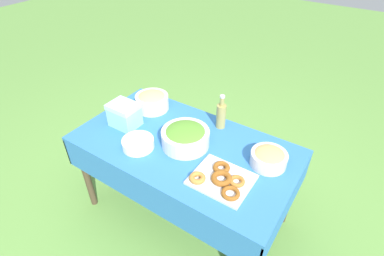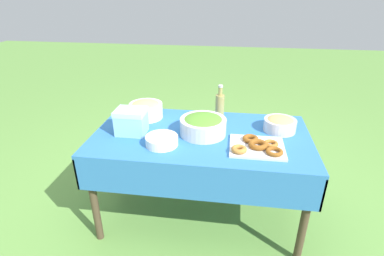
% 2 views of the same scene
% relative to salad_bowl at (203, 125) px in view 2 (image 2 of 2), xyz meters
% --- Properties ---
extents(ground_plane, '(14.00, 14.00, 0.00)m').
position_rel_salad_bowl_xyz_m(ground_plane, '(-0.01, 0.00, -0.77)').
color(ground_plane, '#609342').
extents(picnic_table, '(1.47, 0.81, 0.70)m').
position_rel_salad_bowl_xyz_m(picnic_table, '(-0.01, 0.00, -0.16)').
color(picnic_table, '#2D6BB2').
rests_on(picnic_table, ground_plane).
extents(salad_bowl, '(0.31, 0.31, 0.13)m').
position_rel_salad_bowl_xyz_m(salad_bowl, '(0.00, 0.00, 0.00)').
color(salad_bowl, silver).
rests_on(salad_bowl, picnic_table).
extents(pasta_bowl, '(0.25, 0.25, 0.13)m').
position_rel_salad_bowl_xyz_m(pasta_bowl, '(-0.46, 0.22, 0.00)').
color(pasta_bowl, silver).
rests_on(pasta_bowl, picnic_table).
extents(donut_platter, '(0.35, 0.29, 0.05)m').
position_rel_salad_bowl_xyz_m(donut_platter, '(0.36, -0.16, -0.05)').
color(donut_platter, silver).
rests_on(donut_platter, picnic_table).
extents(plate_stack, '(0.21, 0.21, 0.06)m').
position_rel_salad_bowl_xyz_m(plate_stack, '(-0.24, -0.19, -0.04)').
color(plate_stack, white).
rests_on(plate_stack, picnic_table).
extents(olive_oil_bottle, '(0.07, 0.07, 0.26)m').
position_rel_salad_bowl_xyz_m(olive_oil_bottle, '(0.09, 0.30, 0.03)').
color(olive_oil_bottle, '#998E4C').
rests_on(olive_oil_bottle, picnic_table).
extents(bread_bowl, '(0.22, 0.22, 0.11)m').
position_rel_salad_bowl_xyz_m(bread_bowl, '(0.52, 0.13, -0.02)').
color(bread_bowl, silver).
rests_on(bread_bowl, picnic_table).
extents(cooler_box, '(0.20, 0.16, 0.17)m').
position_rel_salad_bowl_xyz_m(cooler_box, '(-0.48, -0.05, 0.02)').
color(cooler_box, '#8CC6E5').
rests_on(cooler_box, picnic_table).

